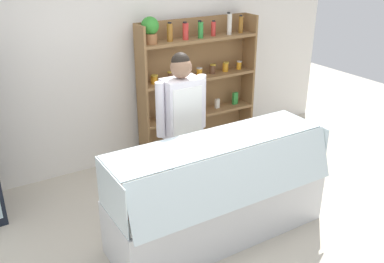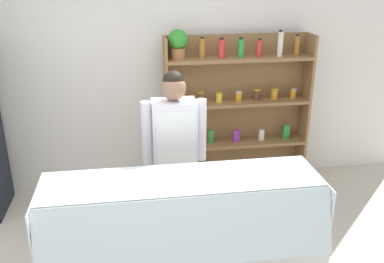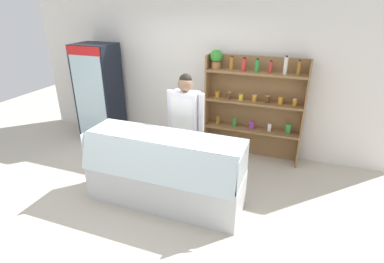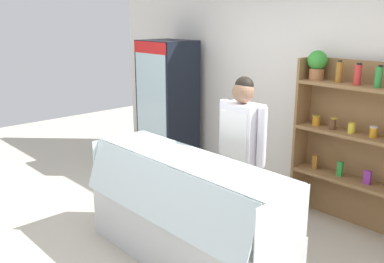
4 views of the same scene
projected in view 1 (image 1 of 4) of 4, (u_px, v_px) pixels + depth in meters
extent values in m
plane|color=beige|center=(196.00, 241.00, 4.14)|extent=(12.00, 12.00, 0.00)
cube|color=white|center=(109.00, 60.00, 5.16)|extent=(6.80, 0.10, 2.70)
cube|color=olive|center=(193.00, 85.00, 5.75)|extent=(1.66, 0.02, 1.79)
cube|color=olive|center=(143.00, 99.00, 5.26)|extent=(0.03, 0.28, 1.79)
cube|color=olive|center=(248.00, 79.00, 6.03)|extent=(0.03, 0.28, 1.79)
cube|color=olive|center=(199.00, 113.00, 5.79)|extent=(1.60, 0.28, 0.04)
cube|color=olive|center=(199.00, 78.00, 5.59)|extent=(1.60, 0.28, 0.04)
cube|color=olive|center=(199.00, 39.00, 5.39)|extent=(1.60, 0.28, 0.04)
cylinder|color=#996038|center=(151.00, 39.00, 5.03)|extent=(0.16, 0.16, 0.12)
sphere|color=#328C2D|center=(150.00, 26.00, 4.97)|extent=(0.21, 0.21, 0.21)
cylinder|color=#9E6623|center=(170.00, 32.00, 5.14)|extent=(0.07, 0.07, 0.21)
cylinder|color=black|center=(170.00, 23.00, 5.09)|extent=(0.05, 0.05, 0.02)
cylinder|color=red|center=(186.00, 31.00, 5.23)|extent=(0.07, 0.07, 0.20)
cylinder|color=black|center=(185.00, 22.00, 5.20)|extent=(0.05, 0.05, 0.02)
cylinder|color=#2D8C38|center=(201.00, 30.00, 5.32)|extent=(0.07, 0.07, 0.20)
cylinder|color=black|center=(200.00, 21.00, 5.30)|extent=(0.04, 0.04, 0.02)
cylinder|color=red|center=(213.00, 29.00, 5.45)|extent=(0.06, 0.06, 0.18)
cylinder|color=black|center=(214.00, 21.00, 5.41)|extent=(0.04, 0.04, 0.02)
cylinder|color=silver|center=(229.00, 24.00, 5.52)|extent=(0.06, 0.06, 0.27)
cylinder|color=black|center=(229.00, 13.00, 5.48)|extent=(0.04, 0.04, 0.02)
cylinder|color=#9E6623|center=(241.00, 25.00, 5.63)|extent=(0.06, 0.06, 0.22)
cylinder|color=black|center=(241.00, 16.00, 5.60)|extent=(0.04, 0.04, 0.02)
cylinder|color=orange|center=(154.00, 80.00, 5.26)|extent=(0.08, 0.08, 0.10)
cylinder|color=gold|center=(155.00, 76.00, 5.23)|extent=(0.09, 0.09, 0.01)
cylinder|color=brown|center=(171.00, 77.00, 5.34)|extent=(0.07, 0.07, 0.11)
cylinder|color=gold|center=(170.00, 72.00, 5.33)|extent=(0.07, 0.07, 0.01)
cylinder|color=yellow|center=(185.00, 75.00, 5.45)|extent=(0.07, 0.07, 0.10)
cylinder|color=gold|center=(184.00, 71.00, 5.43)|extent=(0.07, 0.07, 0.01)
cylinder|color=orange|center=(199.00, 72.00, 5.56)|extent=(0.08, 0.08, 0.10)
cylinder|color=silver|center=(199.00, 68.00, 5.54)|extent=(0.08, 0.08, 0.01)
cylinder|color=brown|center=(212.00, 69.00, 5.67)|extent=(0.08, 0.08, 0.12)
cylinder|color=gold|center=(213.00, 65.00, 5.63)|extent=(0.08, 0.08, 0.01)
cylinder|color=orange|center=(225.00, 67.00, 5.77)|extent=(0.08, 0.08, 0.12)
cylinder|color=gold|center=(226.00, 63.00, 5.74)|extent=(0.08, 0.08, 0.01)
cylinder|color=orange|center=(239.00, 65.00, 5.88)|extent=(0.07, 0.07, 0.10)
cylinder|color=silver|center=(239.00, 61.00, 5.85)|extent=(0.07, 0.07, 0.01)
cube|color=#9E6623|center=(158.00, 115.00, 5.46)|extent=(0.06, 0.04, 0.16)
cube|color=#2D8C38|center=(179.00, 111.00, 5.60)|extent=(0.06, 0.04, 0.16)
cube|color=purple|center=(199.00, 107.00, 5.75)|extent=(0.08, 0.04, 0.14)
cube|color=silver|center=(217.00, 103.00, 5.90)|extent=(0.06, 0.04, 0.13)
cube|color=#2D8C38|center=(235.00, 98.00, 6.03)|extent=(0.08, 0.05, 0.17)
cube|color=silver|center=(218.00, 210.00, 4.13)|extent=(2.13, 0.68, 0.55)
cube|color=white|center=(219.00, 184.00, 4.01)|extent=(2.07, 0.62, 0.03)
cube|color=silver|center=(240.00, 179.00, 3.68)|extent=(2.09, 0.16, 0.47)
cube|color=silver|center=(217.00, 140.00, 3.88)|extent=(2.09, 0.52, 0.01)
cube|color=silver|center=(111.00, 197.00, 3.43)|extent=(0.01, 0.64, 0.45)
cube|color=silver|center=(303.00, 140.00, 4.43)|extent=(0.01, 0.64, 0.45)
cube|color=tan|center=(127.00, 204.00, 3.64)|extent=(0.17, 0.13, 0.04)
cube|color=white|center=(137.00, 215.00, 3.48)|extent=(0.05, 0.03, 0.02)
cube|color=beige|center=(151.00, 196.00, 3.74)|extent=(0.16, 0.11, 0.06)
cube|color=white|center=(161.00, 207.00, 3.58)|extent=(0.05, 0.03, 0.02)
cube|color=tan|center=(173.00, 189.00, 3.85)|extent=(0.17, 0.13, 0.06)
cube|color=white|center=(184.00, 200.00, 3.69)|extent=(0.05, 0.03, 0.02)
cube|color=tan|center=(194.00, 182.00, 3.95)|extent=(0.16, 0.10, 0.05)
cube|color=white|center=(206.00, 193.00, 3.79)|extent=(0.05, 0.03, 0.02)
cube|color=beige|center=(214.00, 177.00, 4.06)|extent=(0.16, 0.12, 0.04)
cube|color=white|center=(226.00, 186.00, 3.90)|extent=(0.05, 0.03, 0.02)
cube|color=tan|center=(233.00, 170.00, 4.16)|extent=(0.17, 0.14, 0.06)
cube|color=white|center=(246.00, 179.00, 4.01)|extent=(0.05, 0.03, 0.02)
cube|color=beige|center=(251.00, 165.00, 4.27)|extent=(0.16, 0.11, 0.05)
cube|color=white|center=(264.00, 173.00, 4.11)|extent=(0.05, 0.03, 0.02)
cube|color=tan|center=(268.00, 159.00, 4.38)|extent=(0.16, 0.12, 0.05)
cube|color=white|center=(282.00, 168.00, 4.22)|extent=(0.05, 0.03, 0.02)
cube|color=beige|center=(284.00, 154.00, 4.48)|extent=(0.17, 0.14, 0.05)
cube|color=white|center=(298.00, 162.00, 4.32)|extent=(0.05, 0.03, 0.02)
cylinder|color=#C1706B|center=(137.00, 210.00, 3.48)|extent=(0.18, 0.13, 0.13)
cylinder|color=#C1706B|center=(161.00, 203.00, 3.59)|extent=(0.20, 0.14, 0.12)
cylinder|color=white|center=(269.00, 163.00, 4.16)|extent=(0.07, 0.07, 0.19)
cylinder|color=white|center=(277.00, 160.00, 4.20)|extent=(0.07, 0.07, 0.21)
cylinder|color=#2D2D38|center=(175.00, 171.00, 4.62)|extent=(0.13, 0.13, 0.77)
cylinder|color=#2D2D38|center=(189.00, 167.00, 4.70)|extent=(0.13, 0.13, 0.77)
cube|color=white|center=(181.00, 108.00, 4.38)|extent=(0.39, 0.24, 0.64)
cube|color=white|center=(188.00, 143.00, 4.42)|extent=(0.33, 0.01, 1.19)
cylinder|color=white|center=(160.00, 110.00, 4.25)|extent=(0.09, 0.09, 0.57)
cylinder|color=white|center=(202.00, 101.00, 4.49)|extent=(0.09, 0.09, 0.57)
sphere|color=#8C664C|center=(181.00, 67.00, 4.21)|extent=(0.22, 0.22, 0.22)
sphere|color=black|center=(180.00, 62.00, 4.19)|extent=(0.19, 0.19, 0.19)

